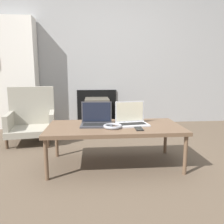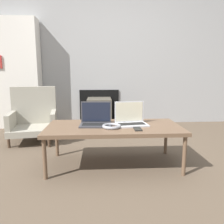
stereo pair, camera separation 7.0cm
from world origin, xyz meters
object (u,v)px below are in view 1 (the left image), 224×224
Objects in this scene: laptop_right at (131,119)px; tv at (97,113)px; laptop_left at (96,120)px; headphones at (113,126)px; phone at (139,129)px; armchair at (32,117)px.

tv is at bearing 93.45° from laptop_right.
headphones is (0.15, -0.12, -0.04)m from laptop_left.
laptop_left is 0.44m from phone.
laptop_right is 0.20m from phone.
laptop_left is 0.36m from laptop_right.
headphones is 0.25m from phone.
laptop_left is at bearing 172.01° from laptop_right.
laptop_right is at bearing -78.60° from tv.
phone is 0.20× the size of armchair.
phone is at bearing -16.63° from headphones.
tv reaches higher than phone.
laptop_right reaches higher than phone.
armchair is at bearing 139.97° from phone.
laptop_left is 0.96× the size of laptop_right.
armchair reaches higher than laptop_right.
tv is at bearing 93.94° from headphones.
laptop_right is 2.26× the size of phone.
tv is 1.16m from armchair.
laptop_right is at bearing 3.14° from laptop_left.
headphones reaches higher than phone.
laptop_left reaches higher than tv.
tv is (-0.12, 1.71, -0.17)m from headphones.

